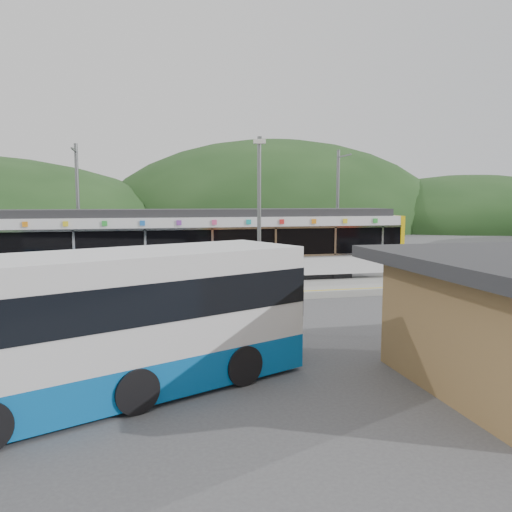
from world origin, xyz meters
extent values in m
plane|color=#4C4C4F|center=(0.00, 0.00, 0.00)|extent=(120.00, 120.00, 0.00)
ellipsoid|color=#1E3D19|center=(16.00, 54.00, 0.00)|extent=(52.00, 39.00, 26.00)
ellipsoid|color=#1E3D19|center=(45.00, 48.00, 0.00)|extent=(44.00, 33.00, 16.00)
cube|color=#9E9E99|center=(0.00, 3.30, 0.15)|extent=(26.00, 3.20, 0.30)
cube|color=yellow|center=(0.00, 2.00, 0.30)|extent=(26.00, 0.10, 0.01)
cube|color=black|center=(-7.29, 6.00, 0.30)|extent=(3.20, 2.20, 0.56)
cube|color=black|center=(4.71, 6.00, 0.30)|extent=(3.20, 2.20, 0.56)
cube|color=silver|center=(-1.29, 6.00, 1.04)|extent=(20.00, 2.90, 0.92)
cube|color=black|center=(-1.29, 6.00, 2.23)|extent=(20.00, 2.96, 1.45)
cube|color=silver|center=(-1.29, 4.50, 1.55)|extent=(20.00, 0.05, 0.10)
cube|color=silver|center=(-1.29, 4.50, 2.90)|extent=(20.00, 0.05, 0.10)
cube|color=silver|center=(-1.29, 6.00, 3.17)|extent=(20.00, 2.90, 0.45)
cube|color=#2D2D30|center=(-1.29, 6.00, 3.58)|extent=(19.40, 2.50, 0.36)
cube|color=#E4BA0C|center=(8.83, 6.00, 1.90)|extent=(0.24, 2.92, 3.00)
cube|color=silver|center=(-6.79, 4.50, 2.23)|extent=(0.10, 0.05, 1.35)
cube|color=silver|center=(-3.79, 4.50, 2.23)|extent=(0.10, 0.05, 1.35)
cube|color=silver|center=(-0.79, 4.50, 2.23)|extent=(0.10, 0.05, 1.35)
cube|color=silver|center=(2.21, 4.50, 2.23)|extent=(0.10, 0.05, 1.35)
cube|color=silver|center=(5.21, 4.50, 2.23)|extent=(0.10, 0.05, 1.35)
cube|color=silver|center=(7.71, 4.50, 2.23)|extent=(0.10, 0.05, 1.35)
cube|color=orange|center=(-8.69, 4.51, 3.18)|extent=(0.22, 0.04, 0.22)
cube|color=yellow|center=(-7.09, 4.51, 3.18)|extent=(0.22, 0.04, 0.22)
cube|color=green|center=(-5.49, 4.51, 3.18)|extent=(0.22, 0.04, 0.22)
cube|color=blue|center=(-3.89, 4.51, 3.18)|extent=(0.22, 0.04, 0.22)
cube|color=purple|center=(-2.29, 4.51, 3.18)|extent=(0.22, 0.04, 0.22)
cube|color=#E54C8C|center=(-0.69, 4.51, 3.18)|extent=(0.22, 0.04, 0.22)
cube|color=#19A5A5|center=(0.91, 4.51, 3.18)|extent=(0.22, 0.04, 0.22)
cube|color=red|center=(2.51, 4.51, 3.18)|extent=(0.22, 0.04, 0.22)
cube|color=orange|center=(4.11, 4.51, 3.18)|extent=(0.22, 0.04, 0.22)
cube|color=yellow|center=(5.71, 4.51, 3.18)|extent=(0.22, 0.04, 0.22)
cube|color=green|center=(7.31, 4.51, 3.18)|extent=(0.22, 0.04, 0.22)
cylinder|color=slate|center=(-7.00, 8.60, 3.50)|extent=(0.18, 0.18, 7.00)
cube|color=slate|center=(-7.00, 7.80, 6.60)|extent=(0.08, 1.80, 0.08)
cylinder|color=slate|center=(7.00, 8.60, 3.50)|extent=(0.18, 0.18, 7.00)
cube|color=slate|center=(7.00, 7.80, 6.60)|extent=(0.08, 1.80, 0.08)
cube|color=#0C62B5|center=(-5.91, -7.74, 0.51)|extent=(11.37, 6.78, 0.82)
cube|color=silver|center=(-5.91, -7.74, 1.33)|extent=(11.37, 6.78, 0.82)
cube|color=black|center=(-5.91, -7.74, 2.15)|extent=(11.39, 6.81, 0.82)
cube|color=silver|center=(-5.91, -7.74, 2.82)|extent=(11.37, 6.78, 0.51)
cylinder|color=black|center=(-4.68, -7.22, 0.46)|extent=(1.90, 2.83, 0.92)
cylinder|color=black|center=(-2.32, -6.21, 0.46)|extent=(1.90, 2.83, 0.92)
cylinder|color=slate|center=(-0.47, -3.22, 3.01)|extent=(0.12, 0.12, 6.01)
cube|color=slate|center=(-0.47, -3.67, 5.91)|extent=(0.34, 1.00, 0.12)
cube|color=silver|center=(-0.47, -4.12, 5.83)|extent=(0.38, 0.25, 0.12)
camera|label=1|loc=(-4.08, -18.04, 4.17)|focal=35.00mm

